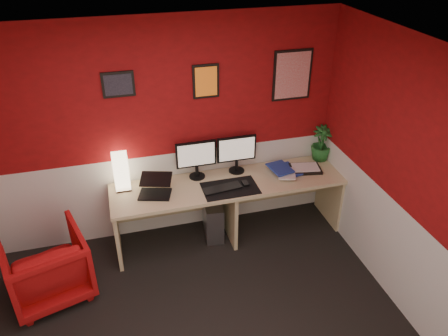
% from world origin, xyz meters
% --- Properties ---
extents(ceiling, '(4.00, 3.50, 0.01)m').
position_xyz_m(ceiling, '(0.00, 0.00, 2.50)').
color(ceiling, white).
rests_on(ceiling, ground).
extents(wall_back, '(4.00, 0.01, 2.50)m').
position_xyz_m(wall_back, '(0.00, 1.75, 1.25)').
color(wall_back, maroon).
rests_on(wall_back, ground).
extents(wall_right, '(0.01, 3.50, 2.50)m').
position_xyz_m(wall_right, '(2.00, 0.00, 1.25)').
color(wall_right, maroon).
rests_on(wall_right, ground).
extents(wainscot_back, '(4.00, 0.01, 1.00)m').
position_xyz_m(wainscot_back, '(0.00, 1.75, 0.50)').
color(wainscot_back, silver).
rests_on(wainscot_back, ground).
extents(wainscot_right, '(0.01, 3.50, 1.00)m').
position_xyz_m(wainscot_right, '(2.00, 0.00, 0.50)').
color(wainscot_right, silver).
rests_on(wainscot_right, ground).
extents(desk, '(2.60, 0.65, 0.73)m').
position_xyz_m(desk, '(0.71, 1.41, 0.36)').
color(desk, '#CDB983').
rests_on(desk, ground).
extents(shoji_lamp, '(0.16, 0.16, 0.40)m').
position_xyz_m(shoji_lamp, '(-0.42, 1.59, 0.93)').
color(shoji_lamp, '#FFE5B2').
rests_on(shoji_lamp, desk).
extents(laptop, '(0.38, 0.32, 0.22)m').
position_xyz_m(laptop, '(-0.11, 1.38, 0.84)').
color(laptop, black).
rests_on(laptop, desk).
extents(monitor_left, '(0.45, 0.06, 0.58)m').
position_xyz_m(monitor_left, '(0.40, 1.62, 1.02)').
color(monitor_left, black).
rests_on(monitor_left, desk).
extents(monitor_right, '(0.45, 0.06, 0.58)m').
position_xyz_m(monitor_right, '(0.86, 1.62, 1.02)').
color(monitor_right, black).
rests_on(monitor_right, desk).
extents(desk_mat, '(0.60, 0.38, 0.01)m').
position_xyz_m(desk_mat, '(0.69, 1.29, 0.73)').
color(desk_mat, black).
rests_on(desk_mat, desk).
extents(keyboard, '(0.43, 0.19, 0.02)m').
position_xyz_m(keyboard, '(0.61, 1.29, 0.74)').
color(keyboard, black).
rests_on(keyboard, desk_mat).
extents(mouse, '(0.06, 0.10, 0.03)m').
position_xyz_m(mouse, '(0.87, 1.31, 0.75)').
color(mouse, black).
rests_on(mouse, desk_mat).
extents(book_bottom, '(0.29, 0.36, 0.03)m').
position_xyz_m(book_bottom, '(1.30, 1.43, 0.75)').
color(book_bottom, navy).
rests_on(book_bottom, desk).
extents(book_middle, '(0.27, 0.31, 0.02)m').
position_xyz_m(book_middle, '(1.28, 1.39, 0.77)').
color(book_middle, silver).
rests_on(book_middle, book_bottom).
extents(book_top, '(0.27, 0.33, 0.03)m').
position_xyz_m(book_top, '(1.22, 1.43, 0.79)').
color(book_top, navy).
rests_on(book_top, book_middle).
extents(zen_tray, '(0.39, 0.31, 0.03)m').
position_xyz_m(zen_tray, '(1.64, 1.44, 0.74)').
color(zen_tray, black).
rests_on(zen_tray, desk).
extents(potted_plant, '(0.28, 0.28, 0.43)m').
position_xyz_m(potted_plant, '(1.92, 1.63, 0.94)').
color(potted_plant, '#19591E').
rests_on(potted_plant, desk).
extents(pc_tower, '(0.25, 0.47, 0.45)m').
position_xyz_m(pc_tower, '(0.54, 1.48, 0.23)').
color(pc_tower, '#99999E').
rests_on(pc_tower, ground).
extents(armchair, '(0.92, 0.93, 0.69)m').
position_xyz_m(armchair, '(-1.25, 1.00, 0.34)').
color(armchair, '#B51717').
rests_on(armchair, ground).
extents(art_left, '(0.32, 0.02, 0.26)m').
position_xyz_m(art_left, '(-0.33, 1.74, 1.85)').
color(art_left, black).
rests_on(art_left, wall_back).
extents(art_center, '(0.28, 0.02, 0.36)m').
position_xyz_m(art_center, '(0.55, 1.74, 1.80)').
color(art_center, orange).
rests_on(art_center, wall_back).
extents(art_right, '(0.44, 0.02, 0.56)m').
position_xyz_m(art_right, '(1.52, 1.74, 1.78)').
color(art_right, red).
rests_on(art_right, wall_back).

